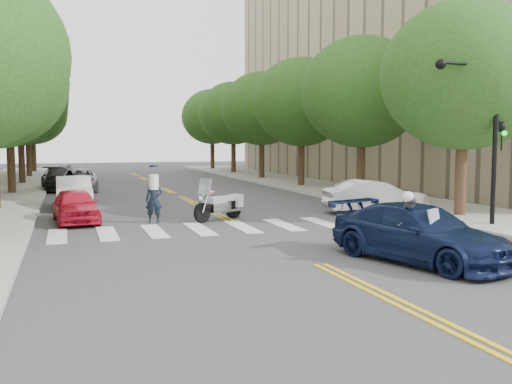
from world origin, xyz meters
name	(u,v)px	position (x,y,z in m)	size (l,w,h in m)	color
ground	(320,265)	(0.00, 0.00, 0.00)	(140.00, 140.00, 0.00)	#38383A
sidewalk_right	(311,186)	(9.50, 22.00, 0.07)	(5.00, 60.00, 0.15)	#9E9991
building_right	(480,42)	(26.00, 26.00, 11.00)	(26.00, 44.00, 22.00)	tan
tree_l_2	(8,95)	(-8.80, 22.00, 5.55)	(6.40, 6.40, 8.45)	#382316
tree_l_3	(20,104)	(-8.80, 30.00, 5.55)	(6.40, 6.40, 8.45)	#382316
tree_l_4	(27,110)	(-8.80, 38.00, 5.55)	(6.40, 6.40, 8.45)	#382316
tree_l_5	(32,114)	(-8.80, 46.00, 5.55)	(6.40, 6.40, 8.45)	#382316
tree_r_0	(464,75)	(8.80, 6.00, 5.55)	(6.40, 6.40, 8.45)	#382316
tree_r_1	(362,92)	(8.80, 14.00, 5.55)	(6.40, 6.40, 8.45)	#382316
tree_r_2	(302,102)	(8.80, 22.00, 5.55)	(6.40, 6.40, 8.45)	#382316
tree_r_3	(262,109)	(8.80, 30.00, 5.55)	(6.40, 6.40, 8.45)	#382316
tree_r_4	(233,113)	(8.80, 38.00, 5.55)	(6.40, 6.40, 8.45)	#382316
tree_r_5	(212,117)	(8.80, 46.00, 5.55)	(6.40, 6.40, 8.45)	#382316
traffic_signal_pole	(484,121)	(7.72, 3.50, 3.72)	(2.82, 0.42, 6.00)	black
motorcycle_police	(405,232)	(2.04, -0.56, 0.81)	(1.27, 2.06, 1.81)	black
motorcycle_parked	(222,205)	(-0.18, 8.60, 0.57)	(2.27, 1.65, 1.65)	black
officer_standing	(154,200)	(-2.81, 8.50, 0.87)	(0.63, 0.41, 1.73)	black
convertible	(374,196)	(6.44, 8.50, 0.71)	(1.49, 4.28, 1.41)	#B4B4B6
sedan_blue	(420,234)	(2.50, -0.50, 0.72)	(2.02, 4.97, 1.44)	#0E193B
parked_car_a	(76,206)	(-5.58, 9.50, 0.64)	(1.51, 3.75, 1.28)	red
parked_car_b	(74,192)	(-5.58, 14.50, 0.71)	(1.51, 4.33, 1.43)	silver
parked_car_c	(78,180)	(-5.20, 23.50, 0.68)	(2.27, 4.91, 1.37)	#A1A2A8
parked_car_d	(59,179)	(-6.30, 24.50, 0.71)	(1.98, 4.86, 1.41)	black
parked_car_e	(77,174)	(-5.20, 29.50, 0.73)	(1.71, 4.26, 1.45)	#AFAFB5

